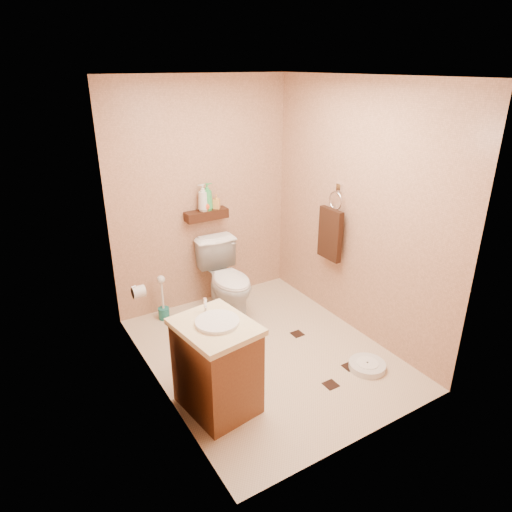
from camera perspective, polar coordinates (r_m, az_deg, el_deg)
ground at (r=4.34m, az=1.20°, el=-11.94°), size 2.50×2.50×0.00m
wall_back at (r=4.84m, az=-6.71°, el=7.41°), size 2.00×0.04×2.40m
wall_front at (r=2.90m, az=14.79°, el=-4.19°), size 2.00×0.04×2.40m
wall_left at (r=3.39m, az=-13.05°, el=0.04°), size 0.04×2.50×2.40m
wall_right at (r=4.38m, az=12.50°, el=5.36°), size 0.04×2.50×2.40m
ceiling at (r=3.56m, az=1.54°, el=21.59°), size 2.00×2.50×0.02m
wall_shelf at (r=4.82m, az=-6.21°, el=5.14°), size 0.46×0.14×0.10m
floor_accents at (r=4.33m, az=2.25°, el=-12.02°), size 1.12×1.41×0.01m
toilet at (r=4.79m, az=-3.57°, el=-2.99°), size 0.49×0.79×0.78m
vanity at (r=3.55m, az=-4.92°, el=-13.43°), size 0.58×0.67×0.86m
bathroom_scale at (r=4.24m, az=13.72°, el=-13.18°), size 0.33×0.33×0.06m
toilet_brush at (r=4.86m, az=-11.54°, el=-5.88°), size 0.11×0.11×0.50m
towel_ring at (r=4.58m, az=9.31°, el=3.01°), size 0.12×0.30×0.76m
toilet_paper at (r=4.22m, az=-14.47°, el=-4.34°), size 0.12×0.11×0.12m
bottle_a at (r=4.75m, az=-6.64°, el=7.27°), size 0.11×0.11×0.28m
bottle_b at (r=4.77m, az=-6.46°, el=6.66°), size 0.08×0.08×0.17m
bottle_c at (r=4.78m, az=-6.34°, el=6.55°), size 0.16×0.16×0.15m
bottle_d at (r=4.77m, az=-6.11°, el=7.38°), size 0.14×0.14×0.29m
bottle_e at (r=4.83m, az=-4.97°, el=6.80°), size 0.10×0.10×0.15m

